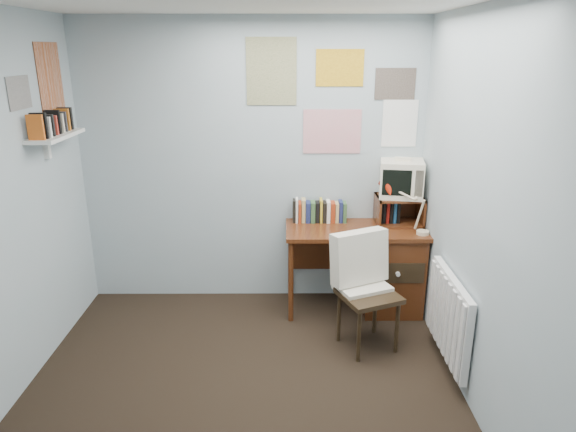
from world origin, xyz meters
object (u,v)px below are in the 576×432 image
desk_lamp (425,212)px  wall_shelf (56,136)px  crt_tv (401,177)px  desk_chair (369,296)px  radiator (449,316)px  tv_riser (399,210)px  desk (384,266)px

desk_lamp → wall_shelf: 2.93m
desk_lamp → crt_tv: 0.39m
desk_chair → desk_lamp: size_ratio=2.27×
radiator → desk_lamp: bearing=91.5°
tv_riser → desk_chair: bearing=-115.4°
desk_lamp → radiator: size_ratio=0.48×
wall_shelf → desk_chair: bearing=-6.5°
desk_chair → radiator: (0.53, -0.29, -0.02)m
desk_lamp → desk: bearing=166.6°
desk → radiator: bearing=-72.8°
desk → tv_riser: (0.12, 0.11, 0.48)m
desk → desk_chair: (-0.24, -0.64, 0.03)m
desk_chair → radiator: 0.60m
desk_lamp → wall_shelf: bearing=-158.4°
tv_riser → desk_lamp: bearing=-60.8°
desk_lamp → radiator: desk_lamp is taller
desk_lamp → tv_riser: bearing=136.3°
desk_chair → tv_riser: tv_riser is taller
tv_riser → radiator: size_ratio=0.50×
desk_chair → wall_shelf: 2.63m
radiator → tv_riser: bearing=99.3°
desk_chair → crt_tv: size_ratio=2.43×
desk_chair → radiator: desk_chair is taller
desk_chair → wall_shelf: bearing=151.2°
tv_riser → crt_tv: 0.30m
tv_riser → wall_shelf: size_ratio=0.65×
tv_riser → wall_shelf: wall_shelf is taller
desk_chair → tv_riser: 0.95m
desk → wall_shelf: bearing=-171.6°
radiator → wall_shelf: wall_shelf is taller
crt_tv → wall_shelf: wall_shelf is taller
desk_chair → desk_lamp: 0.87m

